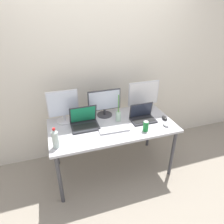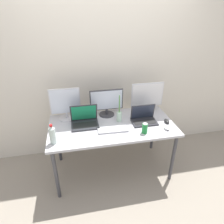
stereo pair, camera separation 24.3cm
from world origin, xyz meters
TOP-DOWN VIEW (x-y plane):
  - ground_plane at (0.00, 0.00)m, footprint 16.00×16.00m
  - wall_back at (0.00, 0.59)m, footprint 7.00×0.08m
  - work_desk at (0.00, 0.00)m, footprint 1.57×0.79m
  - monitor_left at (-0.56, 0.27)m, footprint 0.38×0.21m
  - monitor_center at (-0.02, 0.26)m, footprint 0.44×0.21m
  - monitor_right at (0.54, 0.25)m, footprint 0.45×0.21m
  - laptop_silver at (-0.34, 0.07)m, footprint 0.34×0.26m
  - laptop_secondary at (0.41, -0.01)m, footprint 0.31×0.21m
  - keyboard_main at (-0.02, -0.13)m, footprint 0.37×0.15m
  - mouse_by_keyboard at (0.70, -0.09)m, footprint 0.07×0.11m
  - mouse_by_laptop at (0.63, -0.24)m, footprint 0.07×0.10m
  - water_bottle at (-0.70, -0.25)m, footprint 0.07×0.07m
  - soda_can_near_keyboard at (0.34, -0.26)m, footprint 0.07×0.07m
  - bamboo_vase at (0.11, 0.07)m, footprint 0.07×0.07m

SIDE VIEW (x-z plane):
  - ground_plane at x=0.00m, z-range 0.00..0.00m
  - work_desk at x=0.00m, z-range 0.31..1.05m
  - keyboard_main at x=-0.02m, z-range 0.74..0.76m
  - mouse_by_laptop at x=0.63m, z-range 0.74..0.78m
  - mouse_by_keyboard at x=0.70m, z-range 0.74..0.78m
  - laptop_secondary at x=0.41m, z-range 0.68..0.90m
  - laptop_silver at x=-0.34m, z-range 0.67..0.93m
  - soda_can_near_keyboard at x=0.34m, z-range 0.74..0.87m
  - bamboo_vase at x=0.11m, z-range 0.64..1.00m
  - water_bottle at x=-0.70m, z-range 0.73..0.97m
  - monitor_center at x=-0.02m, z-range 0.75..1.11m
  - monitor_left at x=-0.56m, z-range 0.74..1.17m
  - monitor_right at x=0.54m, z-range 0.75..1.18m
  - wall_back at x=0.00m, z-range 0.00..2.60m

